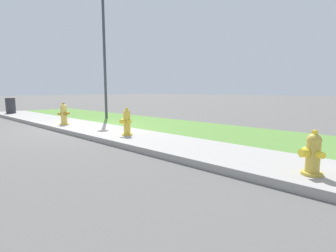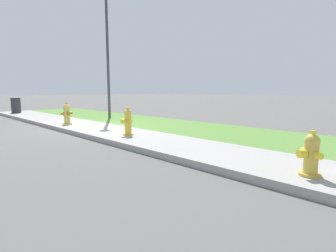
# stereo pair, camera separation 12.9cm
# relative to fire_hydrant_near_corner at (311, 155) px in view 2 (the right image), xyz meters

# --- Properties ---
(ground_plane) EXTENTS (120.00, 120.00, 0.00)m
(ground_plane) POSITION_rel_fire_hydrant_near_corner_xyz_m (-6.71, 0.23, -0.30)
(ground_plane) COLOR #5B5956
(sidewalk_pavement) EXTENTS (18.00, 1.84, 0.01)m
(sidewalk_pavement) POSITION_rel_fire_hydrant_near_corner_xyz_m (-6.71, 0.23, -0.30)
(sidewalk_pavement) COLOR #9E9993
(sidewalk_pavement) RESTS_ON ground
(grass_verge) EXTENTS (18.00, 2.79, 0.01)m
(grass_verge) POSITION_rel_fire_hydrant_near_corner_xyz_m (-6.71, 2.54, -0.30)
(grass_verge) COLOR #568438
(grass_verge) RESTS_ON ground
(street_curb) EXTENTS (18.00, 0.16, 0.12)m
(street_curb) POSITION_rel_fire_hydrant_near_corner_xyz_m (-6.71, -0.77, -0.24)
(street_curb) COLOR #9E9993
(street_curb) RESTS_ON ground
(fire_hydrant_near_corner) EXTENTS (0.35, 0.34, 0.64)m
(fire_hydrant_near_corner) POSITION_rel_fire_hydrant_near_corner_xyz_m (0.00, 0.00, 0.00)
(fire_hydrant_near_corner) COLOR gold
(fire_hydrant_near_corner) RESTS_ON ground
(fire_hydrant_at_driveway) EXTENTS (0.37, 0.34, 0.74)m
(fire_hydrant_at_driveway) POSITION_rel_fire_hydrant_near_corner_xyz_m (-4.52, 0.19, 0.05)
(fire_hydrant_at_driveway) COLOR gold
(fire_hydrant_at_driveway) RESTS_ON ground
(fire_hydrant_far_end) EXTENTS (0.37, 0.40, 0.77)m
(fire_hydrant_far_end) POSITION_rel_fire_hydrant_near_corner_xyz_m (-7.82, -0.01, 0.06)
(fire_hydrant_far_end) COLOR gold
(fire_hydrant_far_end) RESTS_ON ground
(street_lamp) EXTENTS (0.32, 0.32, 5.16)m
(street_lamp) POSITION_rel_fire_hydrant_near_corner_xyz_m (-8.67, 2.22, 3.06)
(street_lamp) COLOR #3D3D42
(street_lamp) RESTS_ON ground
(trash_bin) EXTENTS (0.48, 0.48, 0.79)m
(trash_bin) POSITION_rel_fire_hydrant_near_corner_xyz_m (-14.20, 0.05, 0.09)
(trash_bin) COLOR #333338
(trash_bin) RESTS_ON ground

